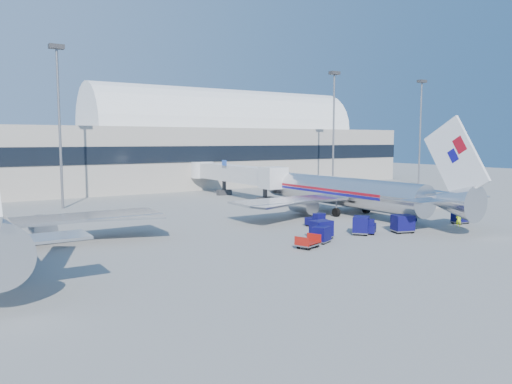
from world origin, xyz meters
TOP-DOWN VIEW (x-y plane):
  - ground at (0.00, 0.00)m, footprint 260.00×260.00m
  - terminal at (-13.60, 55.96)m, footprint 170.00×28.15m
  - airliner_main at (10.00, 4.51)m, footprint 32.00×37.26m
  - jetbridge_near at (7.60, 30.81)m, footprint 4.40×27.50m
  - mast_west at (-20.00, 30.00)m, footprint 2.00×1.20m
  - mast_east at (30.00, 30.00)m, footprint 2.00×1.20m
  - mast_far_east at (55.00, 30.00)m, footprint 2.00×1.20m
  - barrier_near at (18.00, 2.00)m, footprint 3.00×0.55m
  - barrier_mid at (21.30, 2.00)m, footprint 3.00×0.55m
  - barrier_far at (24.60, 2.00)m, footprint 3.00×0.55m
  - tug_lead at (2.66, -6.92)m, footprint 2.58×2.41m
  - tug_right at (11.54, -4.08)m, footprint 2.29×1.93m
  - tug_left at (0.42, -1.10)m, footprint 1.30×2.49m
  - cart_train_a at (1.57, -6.83)m, footprint 2.60×2.54m
  - cart_train_b at (-3.36, -6.46)m, footprint 2.12×1.66m
  - cart_train_c at (-4.56, -7.92)m, footprint 2.17×1.98m
  - cart_solo_near at (5.90, -8.47)m, footprint 2.50×2.18m
  - cart_solo_far at (16.01, -8.11)m, footprint 1.84×1.41m
  - cart_open_red at (-7.09, -9.08)m, footprint 2.53×2.15m
  - ramp_worker at (14.03, -9.29)m, footprint 0.65×0.67m

SIDE VIEW (x-z plane):
  - ground at x=0.00m, z-range 0.00..0.00m
  - cart_open_red at x=-7.09m, z-range 0.13..0.70m
  - barrier_near at x=18.00m, z-range 0.00..0.90m
  - barrier_mid at x=21.30m, z-range 0.00..0.90m
  - barrier_far at x=24.60m, z-range 0.00..0.90m
  - tug_right at x=11.54m, z-range -0.06..1.28m
  - tug_lead at x=2.66m, z-range -0.07..1.47m
  - tug_left at x=0.42m, z-range -0.07..1.53m
  - ramp_worker at x=14.03m, z-range 0.00..1.56m
  - cart_train_c at x=-4.56m, z-range 0.05..1.61m
  - cart_solo_far at x=16.01m, z-range 0.05..1.66m
  - cart_train_b at x=-3.36m, z-range 0.06..1.86m
  - cart_train_a at x=1.57m, z-range 0.06..1.89m
  - cart_solo_near at x=5.90m, z-range 0.06..1.93m
  - airliner_main at x=10.00m, z-range -3.11..8.96m
  - jetbridge_near at x=7.60m, z-range 0.80..7.05m
  - terminal at x=-13.60m, z-range -2.98..18.02m
  - mast_west at x=-20.00m, z-range 3.49..26.09m
  - mast_east at x=30.00m, z-range 3.49..26.09m
  - mast_far_east at x=55.00m, z-range 3.49..26.09m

